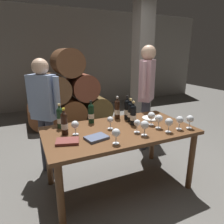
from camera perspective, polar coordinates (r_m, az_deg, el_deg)
name	(u,v)px	position (r m, az deg, el deg)	size (l,w,h in m)	color
ground_plane	(119,185)	(2.69, 1.87, -20.07)	(14.00, 14.00, 0.00)	#66635E
cellar_back_wall	(55,60)	(6.21, -15.96, 14.16)	(10.00, 0.24, 2.80)	gray
barrel_stack	(69,95)	(4.73, -12.17, 4.78)	(1.86, 0.90, 1.69)	brown
stone_pillar	(142,68)	(4.20, 8.46, 12.30)	(0.32, 0.32, 2.60)	gray
dining_table	(119,136)	(2.35, 2.03, -6.92)	(1.70, 0.90, 0.76)	brown
wine_bottle_0	(60,118)	(2.39, -14.58, -1.55)	(0.07, 0.07, 0.29)	#19381E
wine_bottle_1	(64,123)	(2.19, -13.41, -3.10)	(0.07, 0.07, 0.30)	black
wine_bottle_2	(91,113)	(2.49, -5.97, -0.36)	(0.07, 0.07, 0.29)	black
wine_bottle_3	(130,112)	(2.53, 5.27, 0.08)	(0.07, 0.07, 0.30)	black
wine_bottle_4	(117,109)	(2.63, 1.50, 0.82)	(0.07, 0.07, 0.30)	black
wine_bottle_5	(133,115)	(2.42, 6.06, -0.78)	(0.07, 0.07, 0.30)	black
wine_bottle_6	(127,109)	(2.61, 4.31, 0.78)	(0.07, 0.07, 0.32)	black
wine_glass_0	(151,116)	(2.45, 11.15, -1.09)	(0.09, 0.09, 0.16)	white
wine_glass_1	(190,119)	(2.47, 21.31, -1.91)	(0.08, 0.08, 0.16)	white
wine_glass_2	(110,120)	(2.29, -0.48, -2.34)	(0.07, 0.07, 0.15)	white
wine_glass_3	(159,119)	(2.37, 13.20, -1.89)	(0.09, 0.09, 0.16)	white
wine_glass_4	(180,120)	(2.40, 18.70, -2.17)	(0.08, 0.08, 0.16)	white
wine_glass_5	(169,122)	(2.28, 15.89, -2.84)	(0.09, 0.09, 0.16)	white
wine_glass_6	(137,123)	(2.20, 7.16, -3.22)	(0.07, 0.07, 0.15)	white
wine_glass_7	(145,125)	(2.14, 9.28, -3.69)	(0.09, 0.09, 0.16)	white
wine_glass_8	(75,125)	(2.16, -10.47, -3.64)	(0.08, 0.08, 0.16)	white
wine_glass_9	(116,133)	(1.92, 1.15, -6.01)	(0.08, 0.08, 0.16)	white
tasting_notebook	(96,138)	(2.06, -4.44, -7.32)	(0.22, 0.16, 0.03)	#4C5670
leather_ledger	(67,141)	(2.03, -12.55, -8.15)	(0.22, 0.16, 0.03)	brown
serving_plate	(151,118)	(2.72, 11.09, -1.72)	(0.24, 0.24, 0.01)	white
sommelier_presenting	(147,89)	(3.29, 9.84, 6.55)	(0.39, 0.35, 1.72)	#383842
taster_seated_left	(44,107)	(2.75, -18.74, 1.27)	(0.38, 0.37, 1.54)	#383842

